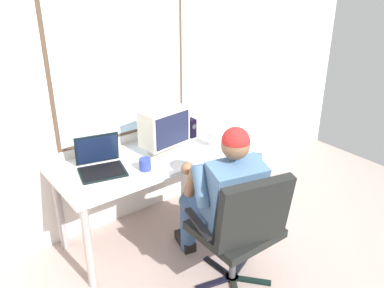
# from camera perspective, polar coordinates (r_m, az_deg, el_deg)

# --- Properties ---
(wall_rear) EXTENTS (5.08, 0.08, 2.84)m
(wall_rear) POSITION_cam_1_polar(r_m,az_deg,el_deg) (3.48, -6.65, 11.83)
(wall_rear) COLOR silver
(wall_rear) RESTS_ON ground
(desk) EXTENTS (1.47, 0.68, 0.73)m
(desk) POSITION_cam_1_polar(r_m,az_deg,el_deg) (3.30, -6.23, -3.44)
(desk) COLOR gray
(desk) RESTS_ON ground
(office_chair) EXTENTS (0.68, 0.64, 0.97)m
(office_chair) POSITION_cam_1_polar(r_m,az_deg,el_deg) (2.79, 7.15, -11.24)
(office_chair) COLOR black
(office_chair) RESTS_ON ground
(person_seated) EXTENTS (0.61, 0.82, 1.21)m
(person_seated) POSITION_cam_1_polar(r_m,az_deg,el_deg) (2.93, 4.52, -7.25)
(person_seated) COLOR #324C74
(person_seated) RESTS_ON ground
(crt_monitor) EXTENTS (0.40, 0.26, 0.37)m
(crt_monitor) POSITION_cam_1_polar(r_m,az_deg,el_deg) (3.27, -3.92, 2.33)
(crt_monitor) COLOR beige
(crt_monitor) RESTS_ON desk
(laptop) EXTENTS (0.39, 0.37, 0.26)m
(laptop) POSITION_cam_1_polar(r_m,az_deg,el_deg) (3.12, -12.79, -2.38)
(laptop) COLOR black
(laptop) RESTS_ON desk
(wine_glass) EXTENTS (0.08, 0.08, 0.13)m
(wine_glass) POSITION_cam_1_polar(r_m,az_deg,el_deg) (3.40, 2.97, 1.02)
(wine_glass) COLOR silver
(wine_glass) RESTS_ON desk
(desk_speaker) EXTENTS (0.06, 0.08, 0.17)m
(desk_speaker) POSITION_cam_1_polar(r_m,az_deg,el_deg) (3.60, -0.10, 2.29)
(desk_speaker) COLOR black
(desk_speaker) RESTS_ON desk
(coffee_mug) EXTENTS (0.09, 0.09, 0.09)m
(coffee_mug) POSITION_cam_1_polar(r_m,az_deg,el_deg) (3.06, -6.61, -2.86)
(coffee_mug) COLOR #293992
(coffee_mug) RESTS_ON desk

